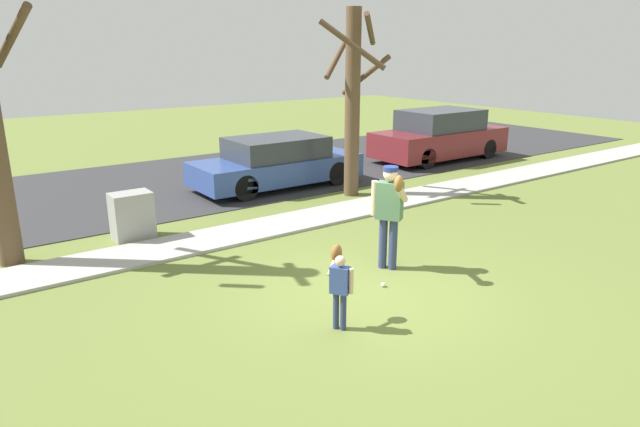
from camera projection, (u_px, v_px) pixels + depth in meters
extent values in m
plane|color=olive|center=(256.00, 233.00, 11.39)|extent=(48.00, 48.00, 0.00)
cube|color=#A3A39E|center=(253.00, 230.00, 11.46)|extent=(36.00, 1.20, 0.06)
cube|color=#2D2D30|center=(163.00, 184.00, 15.35)|extent=(36.00, 6.80, 0.02)
cylinder|color=navy|center=(393.00, 244.00, 9.43)|extent=(0.14, 0.14, 0.88)
cylinder|color=navy|center=(383.00, 243.00, 9.49)|extent=(0.14, 0.14, 0.88)
cube|color=#4C7251|center=(390.00, 201.00, 9.25)|extent=(0.42, 0.48, 0.62)
sphere|color=beige|center=(391.00, 174.00, 9.12)|extent=(0.24, 0.24, 0.24)
cylinder|color=navy|center=(391.00, 169.00, 9.09)|extent=(0.25, 0.25, 0.07)
cylinder|color=beige|center=(402.00, 193.00, 8.86)|extent=(0.51, 0.37, 0.42)
ellipsoid|color=brown|center=(399.00, 184.00, 8.62)|extent=(0.26, 0.23, 0.26)
cylinder|color=beige|center=(374.00, 198.00, 9.34)|extent=(0.10, 0.10, 0.59)
cylinder|color=navy|center=(336.00, 310.00, 7.47)|extent=(0.08, 0.08, 0.52)
cylinder|color=navy|center=(343.00, 312.00, 7.44)|extent=(0.08, 0.08, 0.52)
cube|color=#33478C|center=(340.00, 280.00, 7.33)|extent=(0.25, 0.29, 0.37)
sphere|color=beige|center=(340.00, 261.00, 7.25)|extent=(0.14, 0.14, 0.14)
cylinder|color=beige|center=(333.00, 265.00, 7.48)|extent=(0.30, 0.22, 0.25)
ellipsoid|color=brown|center=(337.00, 254.00, 7.56)|extent=(0.26, 0.23, 0.26)
cylinder|color=beige|center=(351.00, 281.00, 7.27)|extent=(0.06, 0.06, 0.35)
sphere|color=white|center=(383.00, 285.00, 8.83)|extent=(0.07, 0.07, 0.07)
cube|color=gray|center=(132.00, 216.00, 10.92)|extent=(0.76, 0.51, 0.93)
cylinder|color=brown|center=(352.00, 105.00, 13.68)|extent=(0.37, 0.37, 4.51)
cylinder|color=brown|center=(365.00, 75.00, 13.92)|extent=(0.53, 1.36, 1.02)
cylinder|color=brown|center=(335.00, 61.00, 13.56)|extent=(1.05, 0.69, 0.85)
cylinder|color=brown|center=(353.00, 45.00, 12.68)|extent=(1.26, 1.11, 1.14)
cylinder|color=brown|center=(370.00, 29.00, 13.09)|extent=(0.84, 0.72, 0.74)
cylinder|color=brown|center=(12.00, 37.00, 9.15)|extent=(0.54, 1.37, 1.03)
cube|color=#2D478C|center=(277.00, 169.00, 14.97)|extent=(4.50, 1.80, 0.60)
cube|color=#2D333D|center=(276.00, 147.00, 14.81)|extent=(2.47, 1.66, 0.55)
cylinder|color=black|center=(245.00, 188.00, 13.62)|extent=(0.64, 0.22, 0.64)
cylinder|color=black|center=(216.00, 176.00, 14.85)|extent=(0.64, 0.22, 0.64)
cylinder|color=black|center=(336.00, 173.00, 15.19)|extent=(0.64, 0.22, 0.64)
cylinder|color=black|center=(303.00, 164.00, 16.41)|extent=(0.64, 0.22, 0.64)
cube|color=maroon|center=(439.00, 142.00, 18.58)|extent=(4.70, 1.90, 0.80)
cube|color=#2D333D|center=(441.00, 120.00, 18.37)|extent=(2.59, 1.75, 0.65)
cylinder|color=black|center=(426.00, 158.00, 17.18)|extent=(0.64, 0.22, 0.64)
cylinder|color=black|center=(389.00, 150.00, 18.49)|extent=(0.64, 0.22, 0.64)
cylinder|color=black|center=(488.00, 149.00, 18.82)|extent=(0.64, 0.22, 0.64)
cylinder|color=black|center=(449.00, 142.00, 20.12)|extent=(0.64, 0.22, 0.64)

